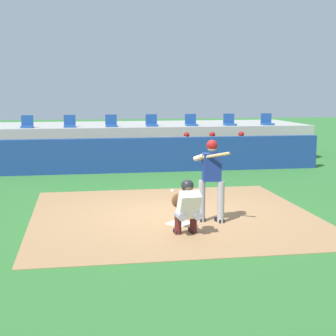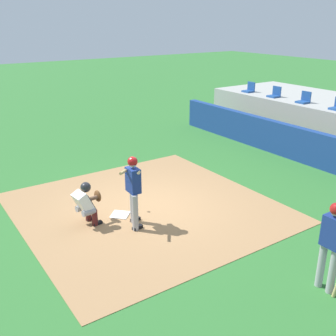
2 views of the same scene
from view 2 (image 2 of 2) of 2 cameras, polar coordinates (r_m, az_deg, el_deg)
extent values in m
plane|color=#2D6B2D|center=(10.85, -3.08, -5.68)|extent=(80.00, 80.00, 0.00)
cube|color=#9E754C|center=(10.85, -3.08, -5.66)|extent=(6.40, 6.40, 0.01)
cube|color=white|center=(10.49, -6.84, -6.62)|extent=(0.62, 0.62, 0.02)
cylinder|color=#99999E|center=(9.94, -4.99, -5.35)|extent=(0.15, 0.15, 0.92)
cylinder|color=#99999E|center=(9.57, -4.70, -6.41)|extent=(0.15, 0.15, 0.92)
cube|color=navy|center=(9.45, -4.99, -1.74)|extent=(0.39, 0.25, 0.60)
sphere|color=beige|center=(9.29, -5.07, 0.72)|extent=(0.21, 0.21, 0.21)
sphere|color=maroon|center=(9.28, -5.07, 0.92)|extent=(0.24, 0.24, 0.24)
cylinder|color=beige|center=(9.61, -5.66, -0.02)|extent=(0.25, 0.25, 0.17)
cylinder|color=beige|center=(9.47, -4.86, -0.32)|extent=(0.57, 0.17, 0.18)
cylinder|color=tan|center=(9.31, -6.11, -0.40)|extent=(0.67, 0.62, 0.24)
cube|color=black|center=(10.17, -4.67, -7.35)|extent=(0.17, 0.28, 0.09)
cube|color=black|center=(9.80, -4.37, -8.46)|extent=(0.17, 0.28, 0.09)
cylinder|color=gray|center=(10.12, -12.10, -5.51)|extent=(0.19, 0.33, 0.16)
cylinder|color=#4C1919|center=(10.28, -11.28, -6.34)|extent=(0.14, 0.14, 0.42)
cube|color=black|center=(10.38, -10.92, -7.09)|extent=(0.13, 0.25, 0.08)
cylinder|color=gray|center=(9.87, -11.21, -6.16)|extent=(0.19, 0.33, 0.16)
cylinder|color=#4C1919|center=(10.02, -10.38, -7.00)|extent=(0.14, 0.14, 0.42)
cube|color=black|center=(10.13, -10.02, -7.76)|extent=(0.13, 0.25, 0.08)
cube|color=white|center=(9.88, -12.01, -4.76)|extent=(0.44, 0.47, 0.57)
cube|color=#2D2D33|center=(9.93, -11.40, -4.58)|extent=(0.40, 0.29, 0.45)
sphere|color=brown|center=(9.78, -11.74, -2.83)|extent=(0.21, 0.21, 0.21)
sphere|color=#232328|center=(9.78, -11.65, -2.69)|extent=(0.25, 0.25, 0.25)
cylinder|color=brown|center=(10.01, -10.99, -4.35)|extent=(0.14, 0.46, 0.10)
ellipsoid|color=brown|center=(10.14, -9.99, -3.95)|extent=(0.29, 0.15, 0.30)
sphere|color=white|center=(10.47, -5.22, -2.80)|extent=(0.07, 0.07, 0.07)
cylinder|color=#99999E|center=(8.22, 20.99, -12.77)|extent=(0.14, 0.14, 0.92)
cylinder|color=#99999E|center=(8.12, 22.39, -13.44)|extent=(0.14, 0.14, 0.92)
cube|color=navy|center=(7.79, 22.41, -8.41)|extent=(0.36, 0.22, 0.60)
sphere|color=tan|center=(7.61, 22.84, -5.63)|extent=(0.20, 0.20, 0.20)
sphere|color=maroon|center=(7.60, 22.87, -5.43)|extent=(0.23, 0.23, 0.23)
cube|color=navy|center=(14.81, 18.93, 2.97)|extent=(13.00, 0.30, 1.20)
cube|color=olive|center=(15.70, 21.01, 2.24)|extent=(11.80, 0.44, 0.45)
cube|color=#1E478C|center=(20.31, 11.32, 10.66)|extent=(0.46, 0.46, 0.08)
cube|color=#1E478C|center=(20.42, 11.78, 11.36)|extent=(0.46, 0.06, 0.40)
cube|color=#1E478C|center=(19.22, 14.78, 9.84)|extent=(0.46, 0.46, 0.08)
cube|color=#1E478C|center=(19.33, 15.25, 10.58)|extent=(0.46, 0.06, 0.40)
cube|color=#1E478C|center=(18.22, 18.62, 8.89)|extent=(0.46, 0.46, 0.08)
cube|color=#1E478C|center=(18.33, 19.09, 9.67)|extent=(0.46, 0.06, 0.40)
cube|color=#1E478C|center=(17.30, 22.86, 7.78)|extent=(0.46, 0.46, 0.08)
camera|label=1|loc=(12.47, -64.63, -0.28)|focal=55.84mm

